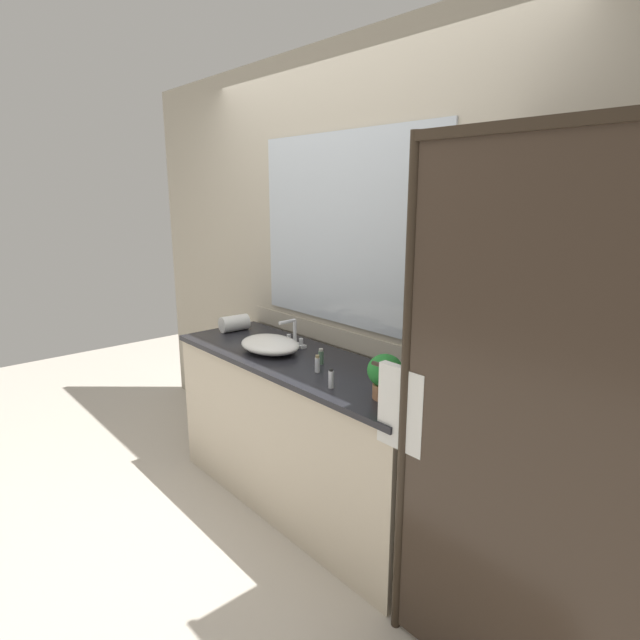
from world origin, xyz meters
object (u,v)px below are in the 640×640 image
Objects in this scene: sink_basin at (270,344)px; potted_plant at (385,374)px; amenity_bottle_shampoo at (321,357)px; amenity_bottle_body_wash at (317,364)px; amenity_bottle_conditioner at (331,379)px; rolled_towel_near_edge at (234,323)px; faucet at (294,337)px.

sink_basin is 1.93× the size of potted_plant.
amenity_bottle_body_wash is (0.09, -0.10, 0.00)m from amenity_bottle_shampoo.
sink_basin is 0.67m from amenity_bottle_conditioner.
potted_plant is at bearing -4.73° from rolled_towel_near_edge.
faucet is 0.72m from amenity_bottle_conditioner.
rolled_towel_near_edge is (-1.44, 0.12, -0.06)m from potted_plant.
amenity_bottle_conditioner is 1.10× the size of amenity_bottle_shampoo.
potted_plant is at bearing -1.58° from sink_basin.
amenity_bottle_conditioner is (-0.25, -0.10, -0.07)m from potted_plant.
amenity_bottle_conditioner is at bearing -158.91° from potted_plant.
faucet is at bearing 155.72° from amenity_bottle_conditioner.
rolled_towel_near_edge is at bearing 170.00° from sink_basin.
amenity_bottle_shampoo is (0.36, -0.10, -0.01)m from faucet.
faucet is 1.98× the size of amenity_bottle_shampoo.
potted_plant reaches higher than rolled_towel_near_edge.
sink_basin is at bearing 176.85° from amenity_bottle_body_wash.
faucet is 0.92× the size of rolled_towel_near_edge.
amenity_bottle_conditioner is (0.66, -0.12, 0.00)m from sink_basin.
amenity_bottle_conditioner is at bearing -24.28° from faucet.
rolled_towel_near_edge is (-0.53, -0.08, -0.00)m from faucet.
potted_plant is 0.28m from amenity_bottle_conditioner.
amenity_bottle_body_wash is at bearing 155.19° from amenity_bottle_conditioner.
rolled_towel_near_edge is (-0.98, 0.12, 0.01)m from amenity_bottle_body_wash.
amenity_bottle_shampoo is at bearing 130.61° from amenity_bottle_body_wash.
amenity_bottle_shampoo is at bearing 146.33° from amenity_bottle_conditioner.
potted_plant is 2.23× the size of amenity_bottle_body_wash.
amenity_bottle_conditioner is at bearing -33.67° from amenity_bottle_shampoo.
rolled_towel_near_edge is at bearing 178.78° from amenity_bottle_shampoo.
amenity_bottle_shampoo is (0.36, 0.07, -0.00)m from sink_basin.
potted_plant is (0.91, -0.20, 0.06)m from faucet.
rolled_towel_near_edge reaches higher than sink_basin.
amenity_bottle_conditioner reaches higher than amenity_bottle_shampoo.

